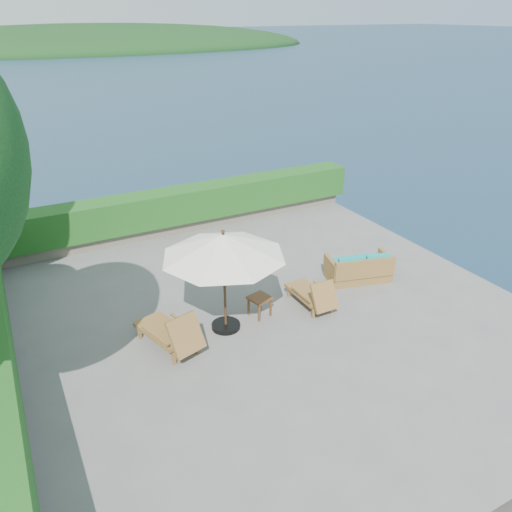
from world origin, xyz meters
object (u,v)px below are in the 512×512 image
lounge_left (171,332)px  wicker_loveseat (359,269)px  patio_umbrella (223,246)px  lounge_right (313,294)px  side_table (260,300)px

lounge_left → wicker_loveseat: lounge_left is taller
patio_umbrella → lounge_right: bearing=-4.6°
wicker_loveseat → lounge_right: bearing=-148.4°
lounge_left → lounge_right: 3.49m
lounge_left → side_table: size_ratio=3.26×
wicker_loveseat → side_table: bearing=-160.2°
side_table → wicker_loveseat: 3.10m
side_table → wicker_loveseat: size_ratio=0.31×
patio_umbrella → side_table: (0.91, 0.10, -1.61)m
lounge_right → side_table: size_ratio=2.65×
patio_umbrella → wicker_loveseat: 4.35m
patio_umbrella → lounge_left: 2.07m
patio_umbrella → lounge_left: (-1.31, -0.16, -1.60)m
patio_umbrella → side_table: patio_umbrella is taller
lounge_left → side_table: bearing=-9.6°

